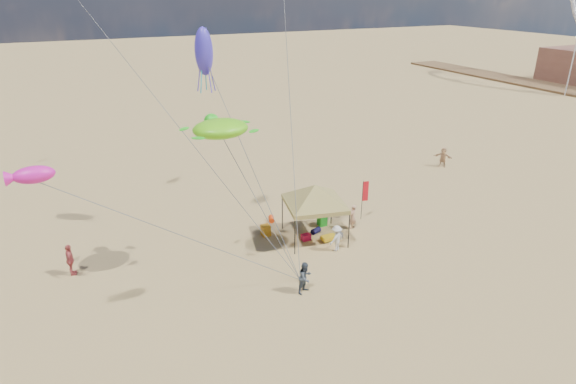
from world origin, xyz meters
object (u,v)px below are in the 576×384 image
at_px(beach_cart, 329,238).
at_px(person_far_c, 443,157).
at_px(feather_flag, 365,193).
at_px(cooler_blue, 329,208).
at_px(chair_green, 322,220).
at_px(person_near_b, 305,278).
at_px(chair_yellow, 266,230).
at_px(cooler_red, 306,237).
at_px(person_near_c, 336,238).
at_px(person_near_a, 353,217).
at_px(person_far_a, 70,260).
at_px(canopy_tent, 315,187).
at_px(lamp_north, 574,55).

distance_m(beach_cart, person_far_c, 17.03).
xyz_separation_m(feather_flag, beach_cart, (-3.57, -1.62, -1.63)).
height_order(cooler_blue, chair_green, chair_green).
bearing_deg(person_near_b, person_far_c, 5.70).
distance_m(chair_yellow, person_far_c, 19.25).
xyz_separation_m(cooler_red, person_near_c, (1.01, -1.86, 0.60)).
height_order(feather_flag, chair_green, feather_flag).
distance_m(person_near_a, person_near_c, 3.08).
distance_m(person_near_b, person_near_c, 4.62).
height_order(feather_flag, person_far_a, feather_flag).
relative_size(person_near_a, person_near_c, 1.02).
height_order(person_near_a, person_far_a, person_far_a).
xyz_separation_m(feather_flag, person_near_c, (-3.77, -2.80, -1.04)).
distance_m(beach_cart, person_far_a, 14.51).
relative_size(beach_cart, person_near_c, 0.57).
distance_m(chair_yellow, person_far_a, 11.07).
bearing_deg(person_near_c, person_far_a, -35.24).
relative_size(chair_yellow, beach_cart, 0.78).
relative_size(person_near_b, person_near_c, 1.07).
distance_m(chair_green, person_far_a, 14.90).
relative_size(cooler_blue, person_far_a, 0.30).
bearing_deg(chair_yellow, canopy_tent, -31.86).
height_order(canopy_tent, beach_cart, canopy_tent).
xyz_separation_m(cooler_blue, person_far_c, (13.24, 3.52, 0.65)).
bearing_deg(chair_green, chair_yellow, 175.27).
bearing_deg(canopy_tent, chair_yellow, 148.14).
height_order(cooler_red, person_near_c, person_near_c).
distance_m(cooler_blue, lamp_north, 53.45).
xyz_separation_m(feather_flag, person_far_a, (-17.80, 1.12, -0.94)).
height_order(chair_yellow, beach_cart, chair_yellow).
height_order(cooler_red, person_near_b, person_near_b).
bearing_deg(canopy_tent, beach_cart, -47.82).
xyz_separation_m(cooler_blue, lamp_north, (49.78, 18.73, 5.33)).
xyz_separation_m(cooler_red, chair_green, (1.86, 1.30, 0.16)).
bearing_deg(chair_green, person_near_b, -126.01).
distance_m(feather_flag, chair_green, 3.30).
distance_m(cooler_blue, person_far_a, 16.46).
bearing_deg(person_near_a, canopy_tent, -28.01).
bearing_deg(beach_cart, cooler_blue, 59.26).
bearing_deg(person_far_a, person_far_c, -75.73).
relative_size(chair_green, person_far_c, 0.42).
xyz_separation_m(canopy_tent, person_near_a, (2.81, 0.07, -2.56)).
bearing_deg(person_far_a, chair_green, -87.22).
bearing_deg(beach_cart, cooler_red, 151.01).
xyz_separation_m(canopy_tent, chair_green, (1.28, 1.26, -3.02)).
distance_m(beach_cart, person_near_a, 2.38).
height_order(canopy_tent, person_near_c, canopy_tent).
relative_size(person_near_b, person_far_a, 0.95).
xyz_separation_m(canopy_tent, cooler_blue, (2.82, 2.96, -3.18)).
relative_size(chair_yellow, person_near_b, 0.41).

